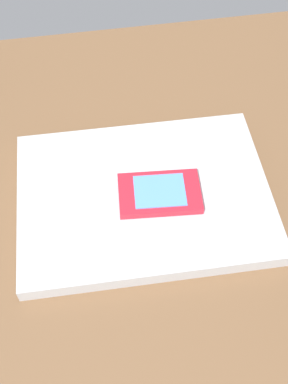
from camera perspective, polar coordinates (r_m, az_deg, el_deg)
The scene contains 3 objects.
desk_surface at distance 61.03cm, azimuth -6.36°, elevation -6.26°, with size 120.00×80.00×3.00cm, color brown.
laptop_closed at distance 61.55cm, azimuth 0.00°, elevation -0.54°, with size 31.08×22.77×2.01cm, color #B7BABC.
cell_phone_on_laptop at distance 59.98cm, azimuth 1.81°, elevation -0.15°, with size 10.44×6.97×1.16cm.
Camera 1 is at (-1.88, 30.21, 54.50)cm, focal length 46.10 mm.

